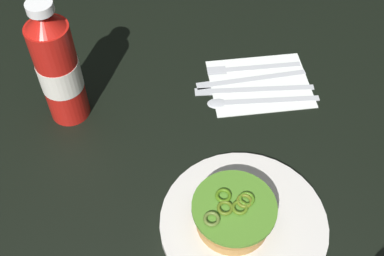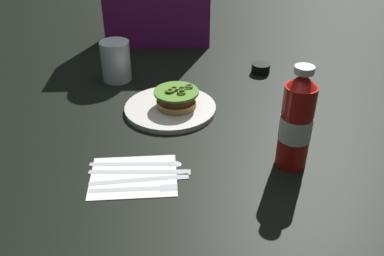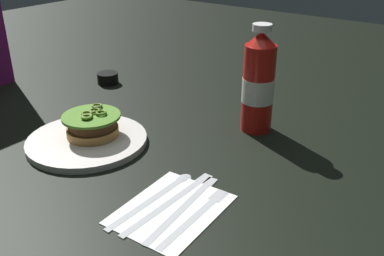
{
  "view_description": "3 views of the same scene",
  "coord_description": "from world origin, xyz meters",
  "px_view_note": "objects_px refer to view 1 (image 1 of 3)",
  "views": [
    {
      "loc": [
        0.05,
        0.35,
        0.65
      ],
      "look_at": [
        0.01,
        -0.12,
        0.05
      ],
      "focal_mm": 44.81,
      "sensor_mm": 36.0,
      "label": 1
    },
    {
      "loc": [
        -0.02,
        -0.95,
        0.56
      ],
      "look_at": [
        0.0,
        -0.14,
        0.05
      ],
      "focal_mm": 38.88,
      "sensor_mm": 36.0,
      "label": 2
    },
    {
      "loc": [
        -0.57,
        -0.62,
        0.42
      ],
      "look_at": [
        0.04,
        -0.17,
        0.06
      ],
      "focal_mm": 40.78,
      "sensor_mm": 36.0,
      "label": 3
    }
  ],
  "objects_px": {
    "butter_knife": "(244,79)",
    "dinner_plate": "(243,223)",
    "burger_sandwich": "(233,214)",
    "spoon_utensil": "(248,100)",
    "ketchup_bottle": "(58,69)",
    "fork_utensil": "(245,67)",
    "steak_knife": "(247,88)",
    "napkin": "(260,84)"
  },
  "relations": [
    {
      "from": "butter_knife",
      "to": "dinner_plate",
      "type": "bearing_deg",
      "value": 80.74
    },
    {
      "from": "burger_sandwich",
      "to": "spoon_utensil",
      "type": "height_order",
      "value": "burger_sandwich"
    },
    {
      "from": "ketchup_bottle",
      "to": "butter_knife",
      "type": "distance_m",
      "value": 0.34
    },
    {
      "from": "ketchup_bottle",
      "to": "butter_knife",
      "type": "bearing_deg",
      "value": -171.22
    },
    {
      "from": "burger_sandwich",
      "to": "ketchup_bottle",
      "type": "height_order",
      "value": "ketchup_bottle"
    },
    {
      "from": "spoon_utensil",
      "to": "butter_knife",
      "type": "bearing_deg",
      "value": -91.91
    },
    {
      "from": "burger_sandwich",
      "to": "fork_utensil",
      "type": "height_order",
      "value": "burger_sandwich"
    },
    {
      "from": "burger_sandwich",
      "to": "butter_knife",
      "type": "distance_m",
      "value": 0.3
    },
    {
      "from": "steak_knife",
      "to": "ketchup_bottle",
      "type": "bearing_deg",
      "value": 4.32
    },
    {
      "from": "napkin",
      "to": "spoon_utensil",
      "type": "height_order",
      "value": "spoon_utensil"
    },
    {
      "from": "butter_knife",
      "to": "ketchup_bottle",
      "type": "bearing_deg",
      "value": 8.78
    },
    {
      "from": "burger_sandwich",
      "to": "steak_knife",
      "type": "xyz_separation_m",
      "value": [
        -0.07,
        -0.27,
        -0.03
      ]
    },
    {
      "from": "dinner_plate",
      "to": "napkin",
      "type": "bearing_deg",
      "value": -104.81
    },
    {
      "from": "burger_sandwich",
      "to": "steak_knife",
      "type": "height_order",
      "value": "burger_sandwich"
    },
    {
      "from": "fork_utensil",
      "to": "steak_knife",
      "type": "bearing_deg",
      "value": 83.47
    },
    {
      "from": "napkin",
      "to": "butter_knife",
      "type": "xyz_separation_m",
      "value": [
        0.03,
        -0.01,
        0.0
      ]
    },
    {
      "from": "burger_sandwich",
      "to": "butter_knife",
      "type": "bearing_deg",
      "value": -102.46
    },
    {
      "from": "steak_knife",
      "to": "spoon_utensil",
      "type": "bearing_deg",
      "value": 85.83
    },
    {
      "from": "burger_sandwich",
      "to": "spoon_utensil",
      "type": "distance_m",
      "value": 0.25
    },
    {
      "from": "steak_knife",
      "to": "dinner_plate",
      "type": "bearing_deg",
      "value": 79.84
    },
    {
      "from": "burger_sandwich",
      "to": "ketchup_bottle",
      "type": "bearing_deg",
      "value": -44.27
    },
    {
      "from": "ketchup_bottle",
      "to": "napkin",
      "type": "height_order",
      "value": "ketchup_bottle"
    },
    {
      "from": "fork_utensil",
      "to": "steak_knife",
      "type": "xyz_separation_m",
      "value": [
        0.01,
        0.06,
        0.0
      ]
    },
    {
      "from": "spoon_utensil",
      "to": "ketchup_bottle",
      "type": "bearing_deg",
      "value": -0.84
    },
    {
      "from": "burger_sandwich",
      "to": "napkin",
      "type": "distance_m",
      "value": 0.3
    },
    {
      "from": "fork_utensil",
      "to": "steak_knife",
      "type": "distance_m",
      "value": 0.06
    },
    {
      "from": "burger_sandwich",
      "to": "fork_utensil",
      "type": "distance_m",
      "value": 0.34
    },
    {
      "from": "napkin",
      "to": "steak_knife",
      "type": "distance_m",
      "value": 0.03
    },
    {
      "from": "fork_utensil",
      "to": "spoon_utensil",
      "type": "relative_size",
      "value": 0.89
    },
    {
      "from": "dinner_plate",
      "to": "fork_utensil",
      "type": "distance_m",
      "value": 0.33
    },
    {
      "from": "dinner_plate",
      "to": "spoon_utensil",
      "type": "distance_m",
      "value": 0.25
    },
    {
      "from": "dinner_plate",
      "to": "spoon_utensil",
      "type": "bearing_deg",
      "value": -100.86
    },
    {
      "from": "dinner_plate",
      "to": "steak_knife",
      "type": "bearing_deg",
      "value": -100.16
    },
    {
      "from": "burger_sandwich",
      "to": "fork_utensil",
      "type": "bearing_deg",
      "value": -102.44
    },
    {
      "from": "fork_utensil",
      "to": "burger_sandwich",
      "type": "bearing_deg",
      "value": 77.56
    },
    {
      "from": "ketchup_bottle",
      "to": "steak_knife",
      "type": "xyz_separation_m",
      "value": [
        -0.32,
        -0.02,
        -0.1
      ]
    },
    {
      "from": "ketchup_bottle",
      "to": "fork_utensil",
      "type": "relative_size",
      "value": 1.29
    },
    {
      "from": "ketchup_bottle",
      "to": "dinner_plate",
      "type": "bearing_deg",
      "value": 137.52
    },
    {
      "from": "fork_utensil",
      "to": "spoon_utensil",
      "type": "xyz_separation_m",
      "value": [
        0.01,
        0.08,
        -0.0
      ]
    },
    {
      "from": "dinner_plate",
      "to": "butter_knife",
      "type": "bearing_deg",
      "value": -99.26
    },
    {
      "from": "ketchup_bottle",
      "to": "fork_utensil",
      "type": "distance_m",
      "value": 0.35
    },
    {
      "from": "dinner_plate",
      "to": "butter_knife",
      "type": "xyz_separation_m",
      "value": [
        -0.05,
        -0.3,
        -0.0
      ]
    }
  ]
}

